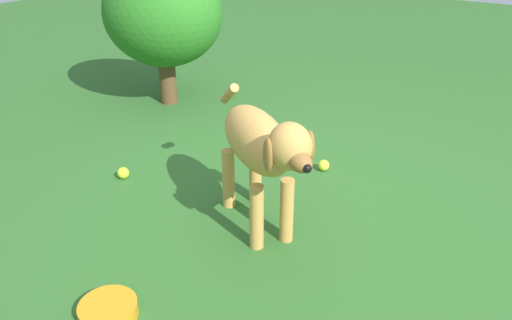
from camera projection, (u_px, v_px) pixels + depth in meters
ground at (320, 213)px, 2.55m from camera, size 14.00×14.00×0.00m
dog at (261, 146)px, 2.24m from camera, size 0.83×0.60×0.66m
tennis_ball_0 at (123, 173)px, 2.86m from camera, size 0.07×0.07×0.07m
tennis_ball_1 at (324, 165)px, 2.95m from camera, size 0.07×0.07×0.07m
water_bowl at (108, 310)px, 1.90m from camera, size 0.22×0.22×0.06m
shrub_near at (162, 14)px, 3.68m from camera, size 0.91×0.82×1.07m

